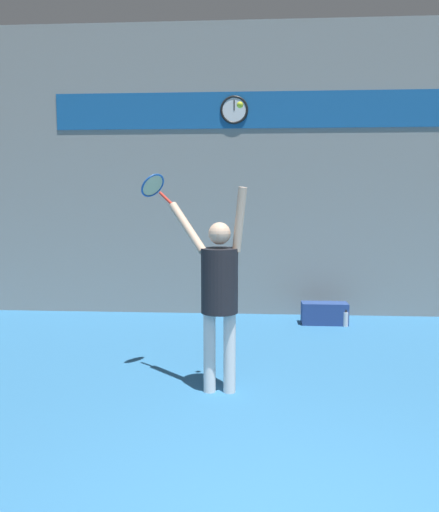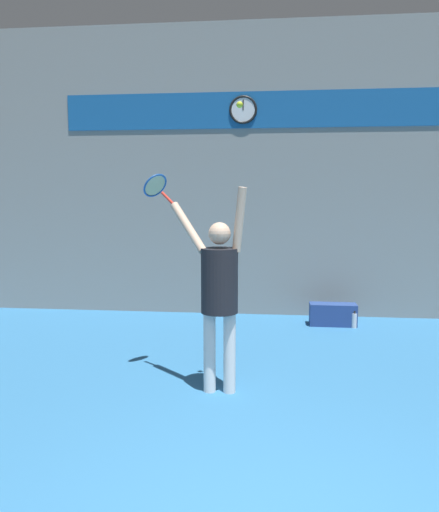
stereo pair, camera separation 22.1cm
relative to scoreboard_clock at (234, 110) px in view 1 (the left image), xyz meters
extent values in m
cube|color=gray|center=(0.61, 0.08, -1.03)|extent=(18.00, 0.10, 5.00)
cube|color=#195B9E|center=(0.61, 0.02, 0.00)|extent=(7.39, 0.02, 0.60)
cylinder|color=white|center=(0.00, 0.00, 0.00)|extent=(0.43, 0.02, 0.43)
torus|color=black|center=(0.00, 0.00, 0.00)|extent=(0.48, 0.04, 0.48)
cube|color=black|center=(0.00, -0.01, 0.08)|extent=(0.02, 0.01, 0.17)
cylinder|color=white|center=(-0.13, -3.54, -3.10)|extent=(0.13, 0.13, 0.87)
cylinder|color=white|center=(0.09, -3.54, -3.10)|extent=(0.13, 0.13, 0.87)
cylinder|color=black|center=(-0.02, -3.54, -2.32)|extent=(0.39, 0.39, 0.68)
sphere|color=beige|center=(-0.02, -3.54, -1.83)|extent=(0.23, 0.23, 0.23)
cylinder|color=beige|center=(0.19, -3.57, -1.69)|extent=(0.19, 0.18, 0.67)
cylinder|color=beige|center=(-0.38, -3.39, -1.78)|extent=(0.47, 0.40, 0.54)
cylinder|color=red|center=(-0.63, -3.19, -1.47)|extent=(0.19, 0.15, 0.16)
torus|color=#1E51A5|center=(-0.81, -3.06, -1.33)|extent=(0.34, 0.36, 0.27)
cylinder|color=beige|center=(-0.81, -3.06, -1.33)|extent=(0.28, 0.30, 0.22)
sphere|color=#CCDB2D|center=(0.19, -3.60, -0.55)|extent=(0.06, 0.06, 0.06)
cylinder|color=silver|center=(1.83, -0.72, -3.42)|extent=(0.08, 0.08, 0.23)
cylinder|color=black|center=(1.83, -0.72, -3.28)|extent=(0.05, 0.05, 0.04)
cube|color=navy|center=(1.51, -0.60, -3.36)|extent=(0.75, 0.29, 0.36)
camera|label=1|loc=(0.31, -8.67, -1.44)|focal=35.00mm
camera|label=2|loc=(0.53, -8.65, -1.44)|focal=35.00mm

